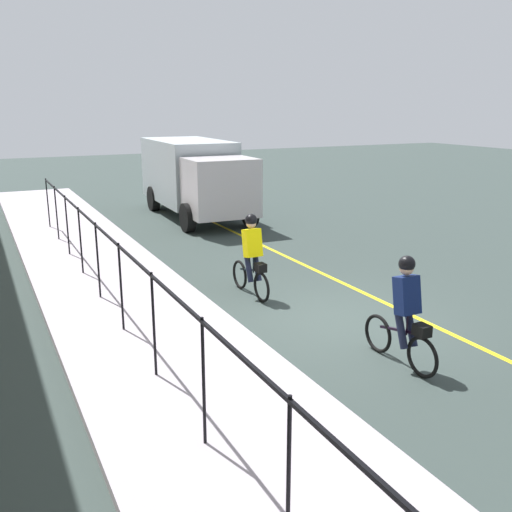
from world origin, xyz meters
name	(u,v)px	position (x,y,z in m)	size (l,w,h in m)	color
ground_plane	(331,321)	(0.00, 0.00, 0.00)	(80.00, 80.00, 0.00)	#323D3A
lane_line_centre	(396,308)	(0.00, -1.60, 0.00)	(36.00, 0.12, 0.01)	yellow
sidewalk	(162,350)	(0.00, 3.40, 0.07)	(40.00, 3.20, 0.15)	#A99EA9
iron_fence	(120,265)	(1.00, 3.80, 1.35)	(19.96, 0.04, 1.60)	black
cyclist_lead	(252,256)	(2.02, 0.73, 0.91)	(1.71, 0.37, 1.83)	black
cyclist_follow	(405,312)	(-2.16, 0.09, 0.91)	(1.71, 0.37, 1.83)	black
box_truck_background	(195,175)	(11.27, -1.46, 1.55)	(6.78, 2.71, 2.78)	#AAB6BA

